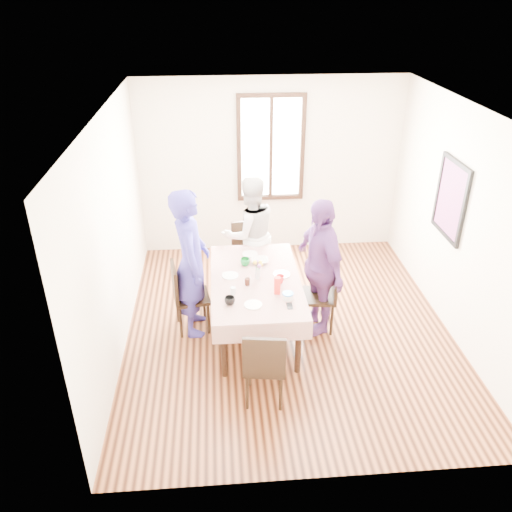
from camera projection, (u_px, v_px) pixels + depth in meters
name	position (u px, v px, depth m)	size (l,w,h in m)	color
ground	(288.00, 327.00, 6.52)	(4.50, 4.50, 0.00)	black
back_wall	(270.00, 167.00, 7.85)	(4.00, 4.00, 0.00)	#EFE1C6
right_wall	(460.00, 225.00, 6.02)	(4.50, 4.50, 0.00)	#EFE1C6
window_frame	(271.00, 148.00, 7.69)	(1.02, 0.06, 1.62)	black
window_pane	(271.00, 148.00, 7.70)	(0.90, 0.02, 1.50)	white
art_poster	(451.00, 199.00, 6.19)	(0.04, 0.76, 0.96)	red
dining_table	(256.00, 306.00, 6.25)	(0.93, 1.67, 0.75)	black
tablecloth	(256.00, 280.00, 6.07)	(1.05, 1.79, 0.01)	#560601
chair_left	(192.00, 297.00, 6.30)	(0.42, 0.42, 0.91)	black
chair_right	(318.00, 296.00, 6.31)	(0.42, 0.42, 0.91)	black
chair_far	(249.00, 256.00, 7.22)	(0.42, 0.42, 0.91)	black
chair_near	(265.00, 363.00, 5.21)	(0.42, 0.42, 0.91)	black
person_left	(191.00, 263.00, 6.07)	(0.68, 0.44, 1.85)	navy
person_far	(249.00, 233.00, 7.03)	(0.80, 0.62, 1.64)	beige
person_right	(318.00, 267.00, 6.12)	(1.01, 0.42, 1.73)	#5D3172
mug_black	(230.00, 301.00, 5.58)	(0.12, 0.12, 0.09)	black
mug_flag	(280.00, 279.00, 5.98)	(0.10, 0.10, 0.09)	red
mug_green	(245.00, 262.00, 6.34)	(0.12, 0.12, 0.09)	#0C7226
serving_bowl	(260.00, 261.00, 6.40)	(0.21, 0.21, 0.05)	white
juice_carton	(277.00, 285.00, 5.75)	(0.07, 0.07, 0.21)	red
butter_tub	(288.00, 296.00, 5.69)	(0.12, 0.12, 0.06)	white
jam_jar	(247.00, 282.00, 5.94)	(0.06, 0.06, 0.08)	black
drinking_glass	(233.00, 291.00, 5.76)	(0.06, 0.06, 0.09)	silver
smartphone	(290.00, 306.00, 5.57)	(0.06, 0.12, 0.01)	black
flower_vase	(258.00, 274.00, 6.06)	(0.06, 0.06, 0.12)	silver
plate_left	(230.00, 276.00, 6.13)	(0.20, 0.20, 0.01)	white
plate_right	(282.00, 274.00, 6.15)	(0.20, 0.20, 0.01)	white
plate_far	(250.00, 254.00, 6.61)	(0.20, 0.20, 0.01)	white
plate_near	(253.00, 305.00, 5.58)	(0.20, 0.20, 0.01)	white
butter_lid	(288.00, 293.00, 5.67)	(0.12, 0.12, 0.01)	blue
flower_bunch	(258.00, 266.00, 6.01)	(0.09, 0.09, 0.10)	yellow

